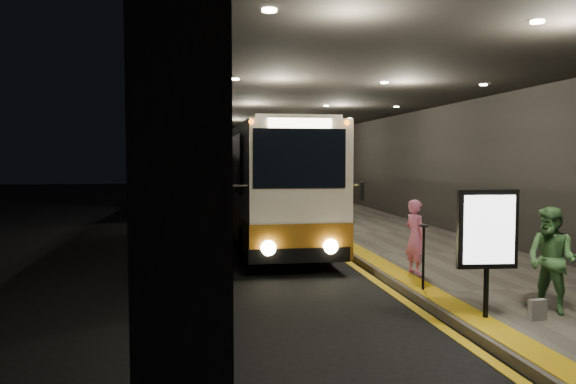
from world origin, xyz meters
TOP-DOWN VIEW (x-y plane):
  - ground at (0.00, 0.00)m, footprint 90.00×90.00m
  - lane_line_white at (-1.80, 5.00)m, footprint 0.12×50.00m
  - kerb_stripe_yellow at (2.35, 5.00)m, footprint 0.18×50.00m
  - sidewalk at (4.75, 5.00)m, footprint 4.50×50.00m
  - tactile_strip at (2.85, 5.00)m, footprint 0.50×50.00m
  - terminal_wall at (7.00, 5.00)m, footprint 0.10×50.00m
  - support_columns at (-1.50, 4.00)m, footprint 0.80×24.80m
  - canopy at (2.50, 5.00)m, footprint 9.00×50.00m
  - coach_main at (0.81, 4.53)m, footprint 2.42×11.17m
  - coach_second at (1.10, 18.75)m, footprint 2.95×11.02m
  - coach_third at (1.06, 30.90)m, footprint 3.43×12.75m
  - passenger_boarding at (3.18, -1.58)m, footprint 0.51×0.66m
  - passenger_waiting_green at (4.18, -4.73)m, footprint 0.80×0.96m
  - bag_polka at (3.72, -5.09)m, footprint 0.27×0.13m
  - info_sign at (3.00, -4.86)m, footprint 0.94×0.19m
  - stanchion_post at (2.77, -2.97)m, footprint 0.05×0.05m

SIDE VIEW (x-z plane):
  - ground at x=0.00m, z-range 0.00..0.00m
  - lane_line_white at x=-1.80m, z-range 0.00..0.01m
  - kerb_stripe_yellow at x=2.35m, z-range 0.00..0.01m
  - sidewalk at x=4.75m, z-range 0.00..0.15m
  - tactile_strip at x=2.85m, z-range 0.15..0.16m
  - bag_polka at x=3.72m, z-range 0.15..0.47m
  - stanchion_post at x=2.77m, z-range 0.15..1.36m
  - passenger_boarding at x=3.18m, z-range 0.15..1.74m
  - passenger_waiting_green at x=4.18m, z-range 0.15..1.84m
  - info_sign at x=3.00m, z-range 0.50..2.48m
  - coach_second at x=1.10m, z-range -0.07..3.35m
  - coach_main at x=0.81m, z-range -0.07..3.40m
  - coach_third at x=1.06m, z-range -0.08..3.88m
  - support_columns at x=-1.50m, z-range 0.00..4.40m
  - terminal_wall at x=7.00m, z-range 0.00..6.00m
  - canopy at x=2.50m, z-range 4.40..4.80m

